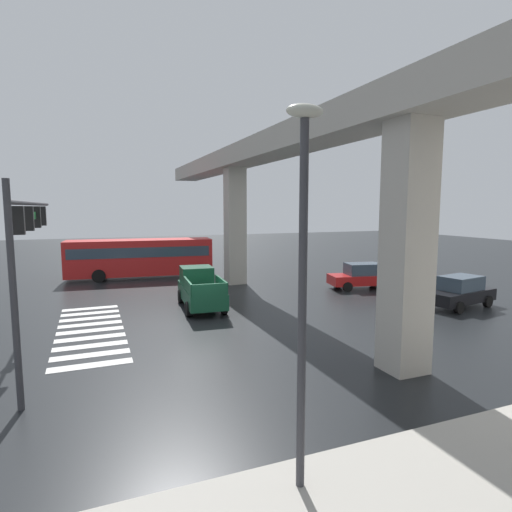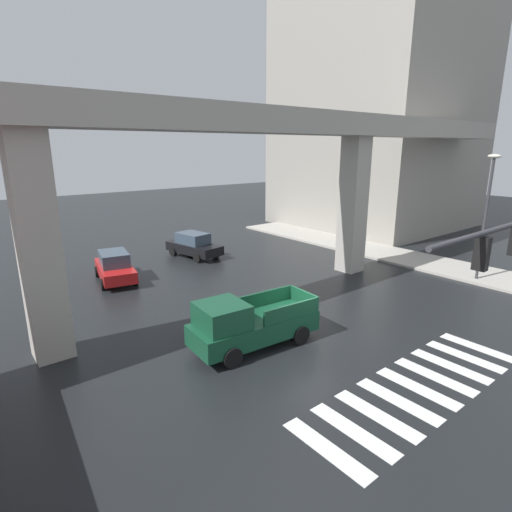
% 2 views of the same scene
% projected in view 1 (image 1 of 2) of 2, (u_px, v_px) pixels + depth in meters
% --- Properties ---
extents(ground_plane, '(120.00, 120.00, 0.00)m').
position_uv_depth(ground_plane, '(199.00, 320.00, 20.32)').
color(ground_plane, black).
extents(crosswalk_stripes, '(9.35, 2.80, 0.01)m').
position_uv_depth(crosswalk_stripes, '(91.00, 331.00, 18.50)').
color(crosswalk_stripes, silver).
rests_on(crosswalk_stripes, ground).
extents(elevated_overpass, '(49.72, 2.17, 9.43)m').
position_uv_depth(elevated_overpass, '(290.00, 157.00, 21.15)').
color(elevated_overpass, '#ADA89E').
rests_on(elevated_overpass, ground).
extents(sidewalk_east, '(4.00, 36.00, 0.15)m').
position_uv_depth(sidewalk_east, '(475.00, 486.00, 8.10)').
color(sidewalk_east, '#ADA89E').
rests_on(sidewalk_east, ground).
extents(pickup_truck, '(5.23, 2.38, 2.08)m').
position_uv_depth(pickup_truck, '(200.00, 289.00, 22.87)').
color(pickup_truck, '#14472D').
rests_on(pickup_truck, ground).
extents(city_bus, '(3.59, 10.99, 2.99)m').
position_uv_depth(city_bus, '(141.00, 256.00, 32.15)').
color(city_bus, red).
rests_on(city_bus, ground).
extents(sedan_black, '(2.52, 4.55, 1.72)m').
position_uv_depth(sedan_black, '(460.00, 292.00, 22.83)').
color(sedan_black, black).
rests_on(sedan_black, ground).
extents(sedan_red, '(2.58, 4.56, 1.72)m').
position_uv_depth(sedan_red, '(362.00, 276.00, 28.02)').
color(sedan_red, red).
rests_on(sedan_red, ground).
extents(traffic_signal_mast, '(10.89, 0.32, 6.20)m').
position_uv_depth(traffic_signal_mast, '(29.00, 230.00, 14.14)').
color(traffic_signal_mast, '#38383D').
rests_on(traffic_signal_mast, ground).
extents(street_lamp_near_corner, '(0.44, 0.70, 7.24)m').
position_uv_depth(street_lamp_near_corner, '(303.00, 258.00, 7.50)').
color(street_lamp_near_corner, '#38383D').
rests_on(street_lamp_near_corner, ground).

